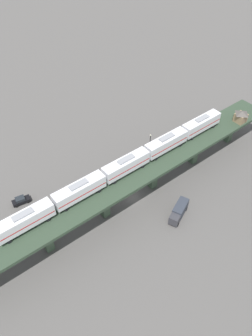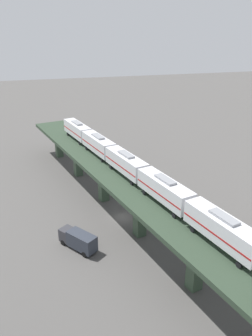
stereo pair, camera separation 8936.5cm
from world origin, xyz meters
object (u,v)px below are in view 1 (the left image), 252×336
(subway_train, at_px, (126,165))
(street_car_black, at_px, (21,200))
(signal_hut, at_px, (241,116))
(street_lamp, at_px, (150,143))
(street_car_blue, at_px, (168,152))
(delivery_truck, at_px, (179,211))
(street_car_green, at_px, (148,159))

(subway_train, height_order, street_car_black, subway_train)
(signal_hut, relative_size, street_lamp, 0.56)
(subway_train, xyz_separation_m, street_car_blue, (-9.00, 17.55, -10.10))
(subway_train, bearing_deg, street_car_blue, 117.14)
(street_lamp, bearing_deg, delivery_truck, -11.05)
(delivery_truck, bearing_deg, street_car_black, -121.46)
(signal_hut, height_order, street_car_green, signal_hut)
(street_car_black, bearing_deg, street_car_blue, 89.67)
(signal_hut, relative_size, street_car_blue, 0.83)
(signal_hut, distance_m, street_lamp, 25.94)
(street_car_blue, xyz_separation_m, street_lamp, (-2.73, -4.52, 3.17))
(subway_train, bearing_deg, street_car_black, -110.87)
(street_car_black, height_order, delivery_truck, delivery_truck)
(street_car_green, bearing_deg, street_car_black, -90.27)
(subway_train, distance_m, street_car_black, 27.81)
(street_car_blue, bearing_deg, signal_hut, 77.24)
(subway_train, relative_size, street_car_blue, 13.17)
(street_car_blue, bearing_deg, subway_train, -62.86)
(street_car_blue, bearing_deg, street_lamp, -121.17)
(signal_hut, bearing_deg, delivery_truck, -61.65)
(street_car_blue, bearing_deg, street_car_green, -90.65)
(signal_hut, distance_m, street_car_green, 27.91)
(subway_train, distance_m, street_lamp, 18.85)
(signal_hut, relative_size, street_car_green, 0.87)
(subway_train, relative_size, street_car_green, 13.85)
(signal_hut, relative_size, delivery_truck, 0.54)
(delivery_truck, height_order, street_lamp, street_lamp)
(delivery_truck, bearing_deg, street_car_blue, 155.79)
(street_car_green, relative_size, street_car_blue, 0.95)
(subway_train, relative_size, delivery_truck, 8.59)
(street_car_green, bearing_deg, street_car_blue, 89.35)
(signal_hut, bearing_deg, subway_train, -83.02)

